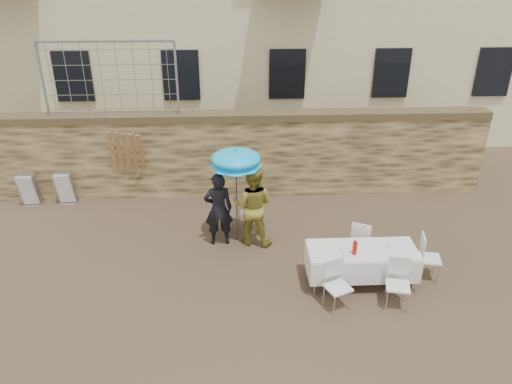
{
  "coord_description": "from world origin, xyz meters",
  "views": [
    {
      "loc": [
        -0.01,
        -7.1,
        6.04
      ],
      "look_at": [
        0.4,
        2.2,
        1.4
      ],
      "focal_mm": 35.0,
      "sensor_mm": 36.0,
      "label": 1
    }
  ],
  "objects_px": {
    "couple_chair_right": "(250,211)",
    "couple_chair_left": "(220,212)",
    "woman_dress": "(253,206)",
    "table_chair_side": "(430,257)",
    "umbrella": "(236,161)",
    "man_suit": "(218,209)",
    "soda_bottle": "(355,248)",
    "table_chair_front_right": "(398,285)",
    "banquet_table": "(363,251)",
    "table_chair_front_left": "(338,286)",
    "chair_stack_right": "(66,186)",
    "chair_stack_left": "(31,187)",
    "table_chair_back": "(362,240)"
  },
  "relations": [
    {
      "from": "umbrella",
      "to": "table_chair_side",
      "type": "xyz_separation_m",
      "value": [
        3.81,
        -1.59,
        -1.46
      ]
    },
    {
      "from": "banquet_table",
      "to": "couple_chair_right",
      "type": "bearing_deg",
      "value": 134.51
    },
    {
      "from": "table_chair_front_left",
      "to": "table_chair_side",
      "type": "relative_size",
      "value": 1.0
    },
    {
      "from": "couple_chair_left",
      "to": "soda_bottle",
      "type": "distance_m",
      "value": 3.5
    },
    {
      "from": "woman_dress",
      "to": "table_chair_side",
      "type": "relative_size",
      "value": 1.92
    },
    {
      "from": "umbrella",
      "to": "chair_stack_right",
      "type": "bearing_deg",
      "value": 154.93
    },
    {
      "from": "couple_chair_left",
      "to": "table_chair_back",
      "type": "bearing_deg",
      "value": 142.12
    },
    {
      "from": "table_chair_front_right",
      "to": "table_chair_front_left",
      "type": "bearing_deg",
      "value": -167.09
    },
    {
      "from": "table_chair_front_right",
      "to": "table_chair_side",
      "type": "distance_m",
      "value": 1.24
    },
    {
      "from": "couple_chair_left",
      "to": "couple_chair_right",
      "type": "distance_m",
      "value": 0.7
    },
    {
      "from": "woman_dress",
      "to": "chair_stack_left",
      "type": "height_order",
      "value": "woman_dress"
    },
    {
      "from": "table_chair_side",
      "to": "chair_stack_left",
      "type": "distance_m",
      "value": 9.77
    },
    {
      "from": "chair_stack_left",
      "to": "table_chair_front_left",
      "type": "bearing_deg",
      "value": -32.39
    },
    {
      "from": "couple_chair_right",
      "to": "table_chair_front_right",
      "type": "distance_m",
      "value": 3.9
    },
    {
      "from": "umbrella",
      "to": "table_chair_front_left",
      "type": "distance_m",
      "value": 3.37
    },
    {
      "from": "woman_dress",
      "to": "umbrella",
      "type": "distance_m",
      "value": 1.08
    },
    {
      "from": "man_suit",
      "to": "table_chair_front_right",
      "type": "distance_m",
      "value": 4.07
    },
    {
      "from": "soda_bottle",
      "to": "chair_stack_left",
      "type": "relative_size",
      "value": 0.28
    },
    {
      "from": "couple_chair_right",
      "to": "couple_chair_left",
      "type": "bearing_deg",
      "value": 32.66
    },
    {
      "from": "couple_chair_right",
      "to": "table_chair_side",
      "type": "bearing_deg",
      "value": -177.57
    },
    {
      "from": "woman_dress",
      "to": "table_chair_front_left",
      "type": "height_order",
      "value": "woman_dress"
    },
    {
      "from": "table_chair_back",
      "to": "table_chair_front_left",
      "type": "bearing_deg",
      "value": 89.29
    },
    {
      "from": "umbrella",
      "to": "couple_chair_right",
      "type": "distance_m",
      "value": 1.56
    },
    {
      "from": "woman_dress",
      "to": "chair_stack_right",
      "type": "relative_size",
      "value": 2.0
    },
    {
      "from": "soda_bottle",
      "to": "table_chair_back",
      "type": "bearing_deg",
      "value": 67.17
    },
    {
      "from": "umbrella",
      "to": "banquet_table",
      "type": "bearing_deg",
      "value": -35.13
    },
    {
      "from": "table_chair_front_left",
      "to": "soda_bottle",
      "type": "bearing_deg",
      "value": 32.4
    },
    {
      "from": "table_chair_front_left",
      "to": "chair_stack_right",
      "type": "relative_size",
      "value": 1.04
    },
    {
      "from": "table_chair_back",
      "to": "table_chair_side",
      "type": "relative_size",
      "value": 1.0
    },
    {
      "from": "man_suit",
      "to": "table_chair_front_left",
      "type": "height_order",
      "value": "man_suit"
    },
    {
      "from": "couple_chair_right",
      "to": "table_chair_front_left",
      "type": "bearing_deg",
      "value": 150.18
    },
    {
      "from": "table_chair_front_left",
      "to": "table_chair_front_right",
      "type": "distance_m",
      "value": 1.1
    },
    {
      "from": "table_chair_front_right",
      "to": "chair_stack_right",
      "type": "distance_m",
      "value": 8.54
    },
    {
      "from": "man_suit",
      "to": "soda_bottle",
      "type": "bearing_deg",
      "value": 140.54
    },
    {
      "from": "umbrella",
      "to": "couple_chair_right",
      "type": "bearing_deg",
      "value": 56.31
    },
    {
      "from": "chair_stack_right",
      "to": "table_chair_front_right",
      "type": "bearing_deg",
      "value": -31.67
    },
    {
      "from": "table_chair_side",
      "to": "chair_stack_left",
      "type": "xyz_separation_m",
      "value": [
        -9.07,
        3.64,
        -0.02
      ]
    },
    {
      "from": "soda_bottle",
      "to": "table_chair_front_right",
      "type": "distance_m",
      "value": 1.02
    },
    {
      "from": "banquet_table",
      "to": "soda_bottle",
      "type": "relative_size",
      "value": 8.08
    },
    {
      "from": "umbrella",
      "to": "chair_stack_left",
      "type": "height_order",
      "value": "umbrella"
    },
    {
      "from": "table_chair_front_left",
      "to": "chair_stack_left",
      "type": "relative_size",
      "value": 1.04
    },
    {
      "from": "umbrella",
      "to": "table_chair_side",
      "type": "height_order",
      "value": "umbrella"
    },
    {
      "from": "man_suit",
      "to": "soda_bottle",
      "type": "distance_m",
      "value": 3.14
    },
    {
      "from": "soda_bottle",
      "to": "banquet_table",
      "type": "bearing_deg",
      "value": 36.87
    },
    {
      "from": "woman_dress",
      "to": "table_chair_front_left",
      "type": "bearing_deg",
      "value": 137.02
    },
    {
      "from": "umbrella",
      "to": "chair_stack_right",
      "type": "distance_m",
      "value": 5.04
    },
    {
      "from": "table_chair_side",
      "to": "banquet_table",
      "type": "bearing_deg",
      "value": 104.75
    },
    {
      "from": "umbrella",
      "to": "man_suit",
      "type": "bearing_deg",
      "value": -165.96
    },
    {
      "from": "couple_chair_left",
      "to": "chair_stack_left",
      "type": "relative_size",
      "value": 1.04
    },
    {
      "from": "couple_chair_left",
      "to": "table_chair_side",
      "type": "xyz_separation_m",
      "value": [
        4.21,
        -2.04,
        0.0
      ]
    }
  ]
}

